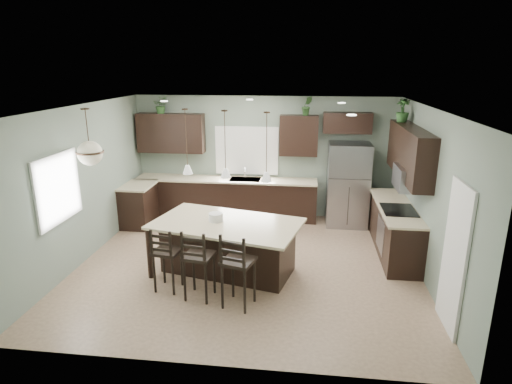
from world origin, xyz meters
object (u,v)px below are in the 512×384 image
object	(u,v)px
refrigerator	(348,185)
bar_stool_left	(167,258)
kitchen_island	(227,248)
bar_stool_center	(199,263)
serving_dish	(216,217)
plant_back_left	(161,105)
bar_stool_right	(238,269)

from	to	relation	value
refrigerator	bar_stool_left	size ratio (longest dim) A/B	1.72
kitchen_island	bar_stool_left	size ratio (longest dim) A/B	2.26
bar_stool_left	bar_stool_center	distance (m)	0.59
refrigerator	bar_stool_center	world-z (taller)	refrigerator
serving_dish	bar_stool_left	xyz separation A→B (m)	(-0.64, -0.72, -0.46)
refrigerator	plant_back_left	distance (m)	4.57
kitchen_island	bar_stool_left	xyz separation A→B (m)	(-0.83, -0.67, 0.07)
bar_stool_center	bar_stool_right	distance (m)	0.65
bar_stool_right	refrigerator	bearing A→B (deg)	78.87
refrigerator	bar_stool_right	xyz separation A→B (m)	(-1.86, -3.67, -0.33)
serving_dish	plant_back_left	distance (m)	3.75
kitchen_island	bar_stool_center	distance (m)	0.91
kitchen_island	serving_dish	size ratio (longest dim) A/B	10.13
serving_dish	bar_stool_center	world-z (taller)	bar_stool_center
refrigerator	serving_dish	bearing A→B (deg)	-132.92
bar_stool_right	plant_back_left	distance (m)	5.01
bar_stool_right	bar_stool_left	bearing A→B (deg)	179.47
refrigerator	plant_back_left	xyz separation A→B (m)	(-4.25, 0.26, 1.66)
bar_stool_center	plant_back_left	xyz separation A→B (m)	(-1.76, 3.77, 2.01)
kitchen_island	serving_dish	world-z (taller)	serving_dish
serving_dish	bar_stool_right	distance (m)	1.27
bar_stool_left	serving_dish	bearing A→B (deg)	56.95
kitchen_island	plant_back_left	bearing A→B (deg)	138.55
kitchen_island	plant_back_left	distance (m)	4.13
refrigerator	plant_back_left	world-z (taller)	plant_back_left
bar_stool_center	plant_back_left	distance (m)	4.62
serving_dish	bar_stool_left	size ratio (longest dim) A/B	0.22
refrigerator	kitchen_island	xyz separation A→B (m)	(-2.22, -2.64, -0.46)
serving_dish	bar_stool_right	xyz separation A→B (m)	(0.56, -1.07, -0.40)
bar_stool_left	plant_back_left	size ratio (longest dim) A/B	2.87
serving_dish	bar_stool_center	xyz separation A→B (m)	(-0.07, -0.91, -0.42)
kitchen_island	bar_stool_right	distance (m)	1.09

